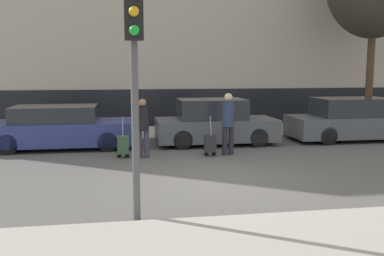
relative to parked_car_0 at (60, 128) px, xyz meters
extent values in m
plane|color=#565451|center=(3.96, -4.68, -0.63)|extent=(80.00, 80.00, 0.00)
cube|color=#A39E93|center=(3.96, -8.43, -0.57)|extent=(28.00, 2.50, 0.12)
cube|color=#A39E93|center=(3.96, 2.32, -0.57)|extent=(28.00, 3.00, 0.12)
cube|color=black|center=(3.96, 4.50, 0.17)|extent=(27.44, 0.06, 1.60)
cube|color=navy|center=(0.04, 0.00, -0.14)|extent=(4.56, 1.79, 0.70)
cube|color=#23282D|center=(-0.14, 0.00, 0.45)|extent=(2.51, 1.58, 0.48)
cylinder|color=black|center=(1.46, -0.81, -0.33)|extent=(0.60, 0.18, 0.60)
cylinder|color=black|center=(1.46, 0.81, -0.33)|extent=(0.60, 0.18, 0.60)
cylinder|color=black|center=(-1.37, -0.81, -0.33)|extent=(0.60, 0.18, 0.60)
cylinder|color=black|center=(-1.37, 0.81, -0.33)|extent=(0.60, 0.18, 0.60)
cube|color=#4C5156|center=(4.94, -0.06, -0.14)|extent=(3.90, 1.70, 0.70)
cube|color=#23282D|center=(4.79, -0.06, 0.53)|extent=(2.15, 1.50, 0.64)
cylinder|color=black|center=(6.15, -0.82, -0.33)|extent=(0.60, 0.18, 0.60)
cylinder|color=black|center=(6.15, 0.70, -0.33)|extent=(0.60, 0.18, 0.60)
cylinder|color=black|center=(3.73, -0.82, -0.33)|extent=(0.60, 0.18, 0.60)
cylinder|color=black|center=(3.73, 0.70, -0.33)|extent=(0.60, 0.18, 0.60)
cube|color=#4C5156|center=(9.96, -0.02, -0.14)|extent=(4.68, 1.79, 0.70)
cube|color=#23282D|center=(9.77, -0.02, 0.52)|extent=(2.57, 1.58, 0.62)
cylinder|color=black|center=(11.41, 0.79, -0.33)|extent=(0.60, 0.18, 0.60)
cylinder|color=black|center=(8.51, -0.83, -0.33)|extent=(0.60, 0.18, 0.60)
cylinder|color=black|center=(8.51, 0.79, -0.33)|extent=(0.60, 0.18, 0.60)
cylinder|color=#383347|center=(2.36, -1.83, -0.25)|extent=(0.15, 0.15, 0.76)
cylinder|color=#383347|center=(2.56, -1.85, -0.25)|extent=(0.15, 0.15, 0.76)
cylinder|color=black|center=(2.46, -1.84, 0.47)|extent=(0.34, 0.34, 0.66)
sphere|color=#936B4C|center=(2.46, -1.84, 0.91)|extent=(0.22, 0.22, 0.22)
cube|color=#335138|center=(1.92, -1.79, -0.26)|extent=(0.32, 0.24, 0.49)
cylinder|color=black|center=(1.80, -1.79, -0.57)|extent=(0.12, 0.03, 0.12)
cylinder|color=black|center=(2.03, -1.79, -0.57)|extent=(0.12, 0.03, 0.12)
cylinder|color=gray|center=(1.92, -1.86, 0.26)|extent=(0.02, 0.19, 0.53)
cylinder|color=#23232D|center=(4.80, -1.86, -0.22)|extent=(0.15, 0.15, 0.83)
cylinder|color=#23232D|center=(5.00, -1.83, -0.22)|extent=(0.15, 0.15, 0.83)
cylinder|color=#283351|center=(4.90, -1.85, 0.56)|extent=(0.34, 0.34, 0.72)
sphere|color=beige|center=(4.90, -1.85, 1.03)|extent=(0.23, 0.23, 0.23)
cube|color=#262628|center=(4.36, -1.94, -0.27)|extent=(0.32, 0.24, 0.48)
cylinder|color=black|center=(4.24, -1.94, -0.57)|extent=(0.12, 0.03, 0.12)
cylinder|color=black|center=(4.47, -1.94, -0.57)|extent=(0.12, 0.03, 0.12)
cylinder|color=gray|center=(4.36, -2.01, 0.25)|extent=(0.02, 0.19, 0.53)
cylinder|color=#515154|center=(2.11, -6.93, 1.21)|extent=(0.12, 0.12, 3.69)
cube|color=black|center=(2.11, -7.11, 2.66)|extent=(0.28, 0.24, 0.80)
sphere|color=gold|center=(2.11, -7.26, 2.66)|extent=(0.15, 0.15, 0.15)
sphere|color=green|center=(2.11, -7.26, 2.39)|extent=(0.15, 0.15, 0.15)
cylinder|color=#4C3826|center=(11.45, 1.75, 1.51)|extent=(0.28, 0.28, 4.05)
camera|label=1|loc=(1.92, -13.64, 1.84)|focal=40.00mm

